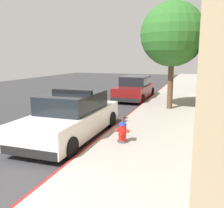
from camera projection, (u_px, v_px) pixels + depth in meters
name	position (u px, v px, depth m)	size (l,w,h in m)	color
ground_plane	(67.00, 106.00, 15.19)	(29.45, 60.00, 0.20)	#353538
sidewalk_pavement	(167.00, 109.00, 13.23)	(2.94, 60.00, 0.16)	#9E9991
curb_painted_edge	(139.00, 108.00, 13.71)	(0.08, 60.00, 0.16)	maroon
police_cruiser	(72.00, 117.00, 8.70)	(1.94, 4.84, 1.68)	white
parked_car_silver_ahead	(135.00, 88.00, 16.88)	(1.94, 4.84, 1.56)	maroon
fire_hydrant	(122.00, 131.00, 7.77)	(0.44, 0.40, 0.76)	#4C4C51
street_tree	(172.00, 35.00, 12.43)	(3.19, 3.19, 5.35)	brown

